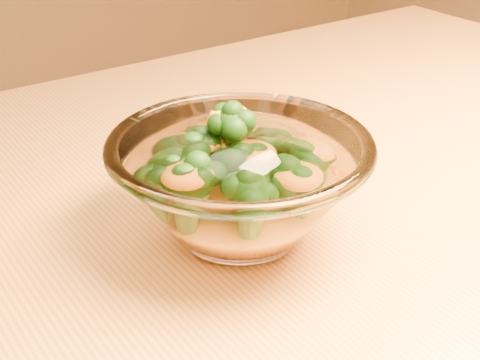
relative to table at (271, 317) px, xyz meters
name	(u,v)px	position (x,y,z in m)	size (l,w,h in m)	color
table	(271,317)	(0.00, 0.00, 0.00)	(1.20, 0.80, 0.75)	#BF7739
glass_bowl	(240,185)	(-0.04, 0.00, 0.14)	(0.19, 0.19, 0.08)	white
cheese_sauce	(240,206)	(-0.04, 0.00, 0.13)	(0.10, 0.10, 0.03)	orange
broccoli_heap	(226,170)	(-0.04, 0.00, 0.15)	(0.13, 0.13, 0.08)	black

